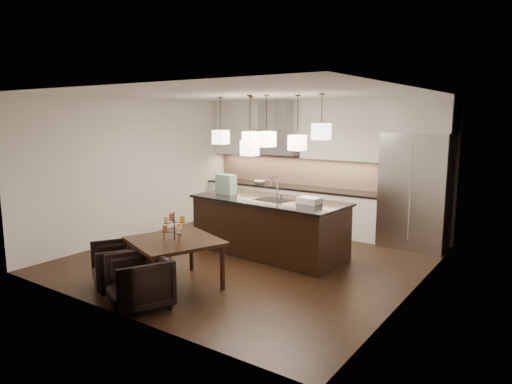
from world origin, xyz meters
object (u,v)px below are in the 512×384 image
Objects in this scene: island_body at (269,228)px; armchair_right at (139,281)px; armchair_left at (118,265)px; dining_table at (175,263)px; refrigerator at (416,191)px.

island_body reaches higher than armchair_right.
island_body is 3.82× the size of armchair_left.
island_body is at bearing 104.48° from dining_table.
armchair_right is (-0.10, -2.89, -0.14)m from island_body.
refrigerator is 4.66m from dining_table.
dining_table is 0.82m from armchair_right.
armchair_right is (0.15, -0.80, -0.00)m from dining_table.
armchair_right is at bearing -113.55° from refrigerator.
island_body is at bearing 100.94° from armchair_left.
armchair_left is at bearing -122.72° from dining_table.
armchair_right is (-2.10, -4.82, -0.73)m from refrigerator.
armchair_right is (0.82, -0.32, 0.02)m from armchair_left.
armchair_right is at bearing 9.25° from armchair_left.
armchair_right is at bearing -87.87° from island_body.
refrigerator is at bearing 87.52° from armchair_left.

